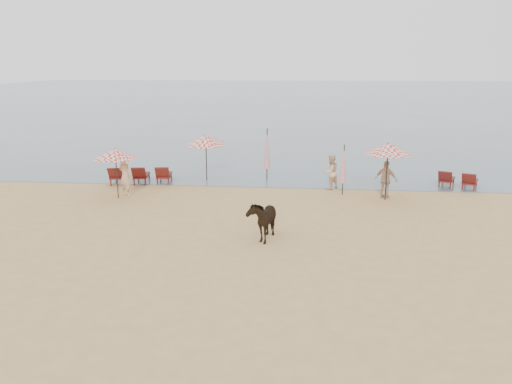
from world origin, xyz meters
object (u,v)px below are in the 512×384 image
umbrella_open_left_a (115,154)px  umbrella_closed_right (344,164)px  lounger_cluster_right (458,180)px  lounger_cluster_left (141,175)px  beachgoer_right_b (386,180)px  umbrella_open_left_b (206,139)px  umbrella_closed_left (267,149)px  cow (263,218)px  beachgoer_right_a (331,172)px  umbrella_open_right (388,148)px  beachgoer_left (125,176)px

umbrella_open_left_a → umbrella_closed_right: bearing=26.6°
lounger_cluster_right → umbrella_closed_right: size_ratio=0.94×
lounger_cluster_left → beachgoer_right_b: bearing=-17.2°
umbrella_open_left_b → umbrella_closed_left: bearing=20.1°
umbrella_closed_right → cow: size_ratio=1.37×
umbrella_open_left_b → lounger_cluster_left: bearing=-149.0°
umbrella_closed_left → beachgoer_right_a: (2.90, -1.34, -0.75)m
umbrella_open_left_a → umbrella_open_right: (10.91, 0.76, 0.26)m
lounger_cluster_left → beachgoer_right_b: (10.81, -1.49, 0.36)m
umbrella_closed_right → beachgoer_left: 9.08m
umbrella_open_left_a → umbrella_open_left_b: (3.05, 3.38, 0.12)m
lounger_cluster_left → beachgoer_left: beachgoer_left is taller
umbrella_open_right → cow: size_ratio=1.51×
umbrella_open_left_a → cow: bearing=-16.5°
lounger_cluster_right → beachgoer_right_b: size_ratio=1.29×
umbrella_closed_left → cow: umbrella_closed_left is taller
umbrella_closed_left → beachgoer_right_b: 5.76m
cow → beachgoer_right_b: 7.05m
beachgoer_left → beachgoer_right_b: (10.69, 0.75, -0.09)m
umbrella_open_right → beachgoer_left: (-10.66, -0.48, -1.24)m
umbrella_open_left_a → umbrella_open_right: umbrella_open_right is taller
umbrella_open_left_a → umbrella_open_left_b: umbrella_open_left_b is taller
umbrella_open_right → cow: 6.98m
umbrella_closed_right → beachgoer_left: bearing=-172.7°
beachgoer_right_a → beachgoer_right_b: size_ratio=0.99×
lounger_cluster_right → beachgoer_left: 14.43m
lounger_cluster_right → beachgoer_right_a: beachgoer_right_a is taller
umbrella_closed_left → umbrella_open_left_a: bearing=-148.1°
umbrella_open_left_b → beachgoer_right_a: size_ratio=1.48×
lounger_cluster_left → umbrella_closed_right: (9.10, -1.09, 0.90)m
beachgoer_left → umbrella_open_right: bearing=-151.2°
umbrella_open_left_a → umbrella_closed_right: size_ratio=0.96×
umbrella_closed_left → beachgoer_right_a: 3.28m
umbrella_open_left_a → umbrella_open_left_b: 4.55m
beachgoer_right_a → umbrella_open_left_a: bearing=-23.1°
umbrella_open_right → cow: bearing=-148.6°
umbrella_closed_right → cow: bearing=-116.7°
lounger_cluster_left → beachgoer_left: size_ratio=1.70×
lounger_cluster_left → beachgoer_left: bearing=-96.5°
umbrella_closed_left → umbrella_closed_right: umbrella_closed_left is taller
beachgoer_right_a → cow: bearing=32.1°
umbrella_open_left_b → beachgoer_right_b: size_ratio=1.46×
umbrella_closed_left → umbrella_open_left_b: bearing=-174.5°
beachgoer_right_a → beachgoer_right_b: beachgoer_right_b is taller
umbrella_open_right → beachgoer_right_a: 2.96m
lounger_cluster_left → umbrella_open_left_a: (-0.14, -2.53, 1.43)m
umbrella_closed_right → cow: 6.47m
umbrella_open_left_b → cow: 8.48m
beachgoer_left → beachgoer_right_a: bearing=-140.4°
umbrella_open_right → umbrella_closed_left: (-5.04, 2.89, -0.59)m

